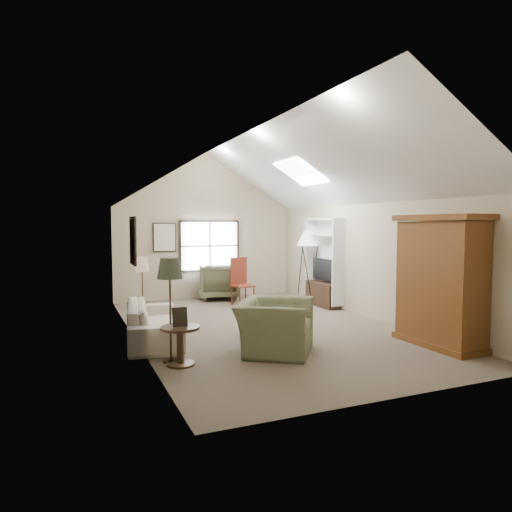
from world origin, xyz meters
name	(u,v)px	position (x,y,z in m)	size (l,w,h in m)	color
room_shell	(264,165)	(0.00, 0.00, 3.21)	(5.01, 8.01, 4.00)	brown
window	(210,246)	(0.10, 3.96, 1.45)	(1.72, 0.08, 1.42)	black
skylight	(301,172)	(1.30, 0.90, 3.22)	(0.80, 1.20, 0.52)	white
wall_art	(150,239)	(-1.88, 1.94, 1.73)	(1.97, 3.71, 0.88)	black
armoire	(440,281)	(2.18, -2.40, 1.10)	(0.60, 1.50, 2.20)	brown
tv_alcove	(324,260)	(2.34, 1.60, 1.15)	(0.32, 1.30, 2.10)	white
media_console	(323,294)	(2.32, 1.60, 0.30)	(0.34, 1.18, 0.60)	#382316
tv_panel	(323,270)	(2.32, 1.60, 0.92)	(0.05, 0.90, 0.55)	black
sofa	(154,321)	(-2.20, -0.15, 0.33)	(2.28, 0.89, 0.66)	beige
armchair_near	(275,326)	(-0.53, -1.65, 0.41)	(1.27, 1.11, 0.83)	#626D4C
armchair_far	(219,281)	(0.25, 3.64, 0.48)	(1.03, 1.06, 0.97)	#545C40
coffee_table	(276,321)	(-0.02, -0.61, 0.25)	(0.97, 0.54, 0.50)	#3E2E19
bowl	(276,306)	(-0.02, -0.61, 0.52)	(0.23, 0.23, 0.06)	#321F14
side_table	(180,346)	(-2.11, -1.75, 0.29)	(0.57, 0.57, 0.57)	#3E2A19
side_chair	(243,282)	(0.50, 2.46, 0.60)	(0.47, 0.47, 1.21)	maroon
tripod_lamp	(307,266)	(2.19, 2.15, 0.96)	(0.56, 0.56, 1.92)	silver
dark_lamp	(170,309)	(-2.20, -1.55, 0.79)	(0.38, 0.38, 1.59)	#262D1F
tan_lamp	(143,291)	(-2.20, 1.05, 0.71)	(0.29, 0.29, 1.43)	tan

